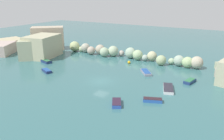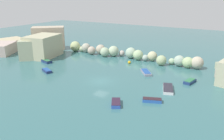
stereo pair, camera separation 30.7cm
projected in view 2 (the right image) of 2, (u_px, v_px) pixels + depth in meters
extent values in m
plane|color=#356669|center=(101.00, 81.00, 42.17)|extent=(160.00, 160.00, 0.00)
cube|color=#ABAE8E|center=(31.00, 49.00, 57.03)|extent=(7.71, 7.80, 4.74)
cube|color=tan|center=(10.00, 44.00, 67.52)|extent=(8.55, 9.11, 2.83)
cube|color=#B9AC92|center=(40.00, 46.00, 59.07)|extent=(6.84, 7.03, 5.12)
cube|color=#A9B18D|center=(41.00, 47.00, 59.65)|extent=(7.82, 7.65, 4.50)
cube|color=#B1AD8B|center=(43.00, 46.00, 58.24)|extent=(7.72, 9.78, 5.52)
cube|color=#B3A28B|center=(49.00, 38.00, 66.29)|extent=(9.60, 9.05, 6.48)
cube|color=tan|center=(31.00, 42.00, 72.78)|extent=(7.60, 7.08, 2.12)
sphere|color=#B2BF84|center=(75.00, 46.00, 64.43)|extent=(2.80, 2.80, 2.80)
sphere|color=#A9B88F|center=(82.00, 49.00, 63.94)|extent=(1.54, 1.54, 1.54)
sphere|color=#ADAA97|center=(86.00, 48.00, 63.44)|extent=(2.47, 2.47, 2.47)
sphere|color=#B6A693|center=(92.00, 50.00, 60.96)|extent=(2.16, 2.16, 2.16)
sphere|color=#AFA48D|center=(101.00, 49.00, 61.40)|extent=(2.54, 2.54, 2.54)
sphere|color=#A1B896|center=(105.00, 52.00, 58.84)|extent=(2.39, 2.39, 2.39)
sphere|color=#A7B998|center=(114.00, 51.00, 59.12)|extent=(2.69, 2.69, 2.69)
sphere|color=#B2A69B|center=(122.00, 53.00, 59.38)|extent=(1.49, 1.49, 1.49)
sphere|color=#9FB59D|center=(131.00, 53.00, 57.30)|extent=(2.70, 2.70, 2.70)
sphere|color=#A4BE8E|center=(138.00, 55.00, 55.76)|extent=(2.46, 2.46, 2.46)
sphere|color=#9AAC9E|center=(145.00, 58.00, 55.00)|extent=(1.51, 1.51, 1.51)
sphere|color=#B9B68D|center=(152.00, 56.00, 54.92)|extent=(2.33, 2.33, 2.33)
sphere|color=#9FB083|center=(161.00, 60.00, 51.46)|extent=(2.29, 2.29, 2.29)
sphere|color=#9DB992|center=(172.00, 61.00, 52.17)|extent=(1.47, 1.47, 1.47)
sphere|color=#9AAF9C|center=(179.00, 61.00, 50.88)|extent=(2.43, 2.43, 2.43)
sphere|color=#A5BF87|center=(188.00, 62.00, 49.68)|extent=(2.39, 2.39, 2.39)
sphere|color=#B2A992|center=(197.00, 63.00, 48.96)|extent=(2.68, 2.68, 2.68)
sphere|color=gold|center=(129.00, 62.00, 52.88)|extent=(0.67, 0.67, 0.67)
cube|color=#2D51AE|center=(116.00, 103.00, 33.04)|extent=(2.37, 2.92, 0.51)
cube|color=#2E1C2F|center=(116.00, 101.00, 32.95)|extent=(2.33, 2.86, 0.06)
cube|color=#2857AE|center=(152.00, 100.00, 33.98)|extent=(2.96, 1.91, 0.49)
cube|color=#2D1C23|center=(152.00, 99.00, 33.89)|extent=(2.90, 1.88, 0.06)
cube|color=gray|center=(146.00, 72.00, 46.27)|extent=(3.44, 3.93, 0.47)
cube|color=#234C93|center=(146.00, 71.00, 46.18)|extent=(2.92, 3.34, 0.08)
cube|color=navy|center=(47.00, 71.00, 47.36)|extent=(3.20, 2.34, 0.44)
cube|color=#234C93|center=(47.00, 69.00, 47.28)|extent=(2.72, 1.99, 0.08)
cube|color=navy|center=(190.00, 81.00, 41.37)|extent=(1.84, 3.06, 0.50)
cube|color=#2D7047|center=(190.00, 80.00, 41.28)|extent=(1.56, 2.60, 0.08)
cube|color=silver|center=(168.00, 89.00, 38.18)|extent=(2.79, 4.42, 0.46)
cube|color=#282632|center=(168.00, 87.00, 38.10)|extent=(2.73, 4.33, 0.06)
cube|color=navy|center=(46.00, 61.00, 53.98)|extent=(3.47, 2.21, 0.54)
cube|color=black|center=(46.00, 60.00, 53.89)|extent=(3.40, 2.16, 0.06)
cube|color=#2D7047|center=(46.00, 60.00, 53.89)|extent=(2.95, 1.88, 0.08)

